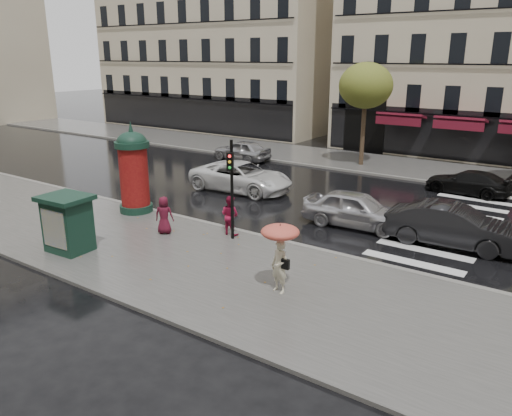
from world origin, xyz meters
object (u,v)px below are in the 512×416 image
Objects in this scene: morris_column at (134,169)px; car_white at (241,177)px; car_darkgrey at (452,226)px; car_silver at (356,209)px; woman_umbrella at (280,247)px; newsstand at (68,223)px; car_black at (468,182)px; woman_red at (230,215)px; man_burgundy at (164,215)px; car_far_silver at (242,150)px; traffic_light at (231,180)px.

car_white is (1.59, 6.02, -1.33)m from morris_column.
car_silver is at bearing 86.53° from car_darkgrey.
woman_umbrella reaches higher than newsstand.
car_darkgrey is 1.14× the size of car_black.
car_darkgrey reaches higher than car_black.
woman_red is 2.66m from man_burgundy.
car_darkgrey is (11.36, 8.82, -0.39)m from newsstand.
car_far_silver is (-4.87, 17.35, -0.48)m from newsstand.
woman_red reaches higher than car_silver.
woman_umbrella reaches higher than car_darkgrey.
woman_red is at bearing 0.00° from morris_column.
car_far_silver reaches higher than car_black.
car_black is (2.68, 8.30, -0.15)m from car_silver.
morris_column is 0.85× the size of car_darkgrey.
newsstand is at bearing 136.45° from car_silver.
morris_column is at bearing 162.15° from car_white.
car_far_silver is (-13.02, 15.81, -0.86)m from woman_umbrella.
man_burgundy is at bearing 115.82° from car_darkgrey.
man_burgundy is 15.41m from car_far_silver.
morris_column is 0.99× the size of car_far_silver.
newsstand is at bearing 124.43° from car_darkgrey.
woman_umbrella is at bearing 41.12° from car_far_silver.
woman_umbrella is 0.39× the size of car_white.
car_white reaches higher than car_silver.
car_silver is at bearing 56.89° from car_far_silver.
woman_red is at bearing 135.50° from traffic_light.
woman_red is 0.38× the size of car_far_silver.
car_black is (5.89, 12.78, -1.87)m from traffic_light.
traffic_light is (0.41, -0.40, 1.57)m from woman_red.
woman_red is 1.05× the size of man_burgundy.
traffic_light is (-3.95, 2.81, 0.91)m from woman_umbrella.
woman_umbrella is at bearing -141.28° from car_white.
traffic_light reaches higher than car_white.
traffic_light is 8.61m from car_darkgrey.
woman_umbrella reaches higher than car_silver.
car_darkgrey is at bearing -102.66° from car_white.
man_burgundy is 7.61m from car_white.
traffic_light is 7.90m from car_white.
man_burgundy is at bearing -170.66° from car_white.
man_burgundy is 11.25m from car_darkgrey.
traffic_light is at bearing 118.61° from car_darkgrey.
car_white is 1.34× the size of car_far_silver.
car_darkgrey is (3.95, -0.00, 0.03)m from car_silver.
woman_red is (-4.36, 3.21, -0.66)m from woman_umbrella.
morris_column is at bearing 110.65° from car_silver.
morris_column is 13.07m from car_far_silver.
car_darkgrey is (7.16, 4.48, -1.68)m from traffic_light.
car_darkgrey is at bearing -178.50° from man_burgundy.
morris_column is at bearing 176.11° from traffic_light.
car_black is at bearing 90.79° from car_far_silver.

